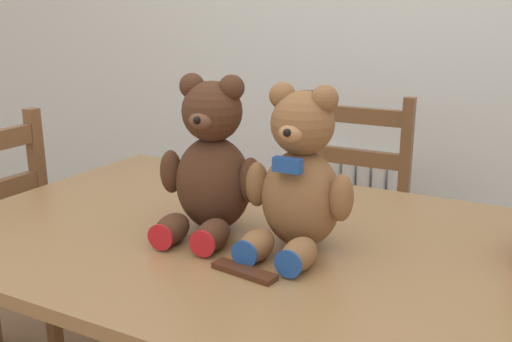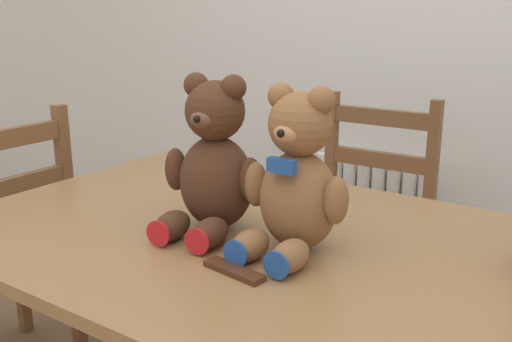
# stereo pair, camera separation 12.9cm
# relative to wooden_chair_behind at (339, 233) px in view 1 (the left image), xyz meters

# --- Properties ---
(wall_back) EXTENTS (8.00, 0.04, 2.60)m
(wall_back) POSITION_rel_wooden_chair_behind_xyz_m (0.12, 0.53, 0.84)
(wall_back) COLOR silver
(wall_back) RESTS_ON ground_plane
(radiator) EXTENTS (0.56, 0.10, 0.63)m
(radiator) POSITION_rel_wooden_chair_behind_xyz_m (-0.16, 0.46, -0.18)
(radiator) COLOR white
(radiator) RESTS_ON ground_plane
(dining_table) EXTENTS (1.57, 0.97, 0.77)m
(dining_table) POSITION_rel_wooden_chair_behind_xyz_m (0.12, -0.82, 0.22)
(dining_table) COLOR olive
(dining_table) RESTS_ON ground_plane
(wooden_chair_behind) EXTENTS (0.44, 0.41, 0.98)m
(wooden_chair_behind) POSITION_rel_wooden_chair_behind_xyz_m (0.00, 0.00, 0.00)
(wooden_chair_behind) COLOR brown
(wooden_chair_behind) RESTS_ON ground_plane
(teddy_bear_left) EXTENTS (0.26, 0.27, 0.37)m
(teddy_bear_left) POSITION_rel_wooden_chair_behind_xyz_m (-0.02, -0.85, 0.46)
(teddy_bear_left) COLOR #472819
(teddy_bear_left) RESTS_ON dining_table
(teddy_bear_right) EXTENTS (0.25, 0.25, 0.36)m
(teddy_bear_right) POSITION_rel_wooden_chair_behind_xyz_m (0.20, -0.85, 0.46)
(teddy_bear_right) COLOR brown
(teddy_bear_right) RESTS_ON dining_table
(chocolate_bar) EXTENTS (0.15, 0.06, 0.01)m
(chocolate_bar) POSITION_rel_wooden_chair_behind_xyz_m (0.16, -1.02, 0.31)
(chocolate_bar) COLOR #472314
(chocolate_bar) RESTS_ON dining_table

